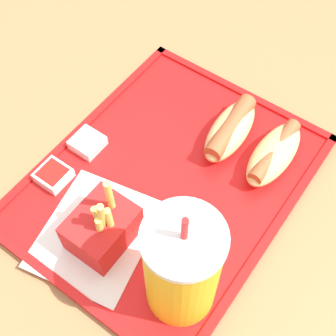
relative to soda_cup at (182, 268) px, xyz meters
name	(u,v)px	position (x,y,z in m)	size (l,w,h in m)	color
ground_plane	(169,311)	(-0.14, -0.12, -0.81)	(8.00, 8.00, 0.00)	gray
dining_table	(170,263)	(-0.14, -0.12, -0.45)	(1.50, 1.03, 0.72)	olive
food_tray	(168,181)	(-0.13, -0.11, -0.09)	(0.42, 0.34, 0.01)	red
paper_napkin	(96,234)	(0.00, -0.14, -0.08)	(0.19, 0.17, 0.00)	white
soda_cup	(182,268)	(0.00, 0.00, 0.00)	(0.09, 0.09, 0.20)	gold
hot_dog_far	(274,154)	(-0.24, 0.00, -0.06)	(0.13, 0.05, 0.04)	#DBB270
hot_dog_near	(230,129)	(-0.24, -0.08, -0.06)	(0.13, 0.06, 0.04)	#DBB270
fries_carton	(102,228)	(0.00, -0.12, -0.05)	(0.09, 0.07, 0.11)	red
sauce_cup_mayo	(87,143)	(-0.10, -0.24, -0.08)	(0.04, 0.04, 0.02)	silver
sauce_cup_ketchup	(53,175)	(-0.03, -0.24, -0.08)	(0.04, 0.04, 0.02)	silver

